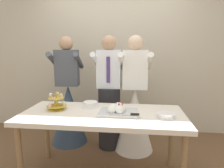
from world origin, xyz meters
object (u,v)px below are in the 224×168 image
person_guest (69,107)px  round_cake (90,104)px  person_bride (134,111)px  dessert_table (103,119)px  cupcake_stand (56,102)px  main_cake_tray (118,110)px  plate_stack (166,115)px  person_groom (109,99)px

person_guest → round_cake: bearing=-50.2°
person_bride → person_guest: size_ratio=1.00×
dessert_table → cupcake_stand: (-0.55, 0.06, 0.16)m
dessert_table → main_cake_tray: bearing=-2.0°
plate_stack → person_groom: person_groom is taller
cupcake_stand → round_cake: 0.40m
plate_stack → round_cake: 0.91m
dessert_table → person_groom: bearing=91.4°
main_cake_tray → person_guest: size_ratio=0.26×
cupcake_stand → plate_stack: bearing=-5.7°
dessert_table → person_guest: size_ratio=1.08×
cupcake_stand → round_cake: (0.36, 0.16, -0.06)m
plate_stack → person_groom: 1.04m
plate_stack → person_groom: bearing=131.6°
cupcake_stand → round_cake: cupcake_stand is taller
cupcake_stand → round_cake: bearing=24.2°
dessert_table → plate_stack: plate_stack is taller
main_cake_tray → round_cake: main_cake_tray is taller
round_cake → person_groom: person_groom is taller
cupcake_stand → main_cake_tray: 0.73m
plate_stack → person_guest: bearing=147.2°
dessert_table → round_cake: 0.31m
dessert_table → person_groom: 0.71m
round_cake → person_bride: bearing=40.1°
dessert_table → person_guest: person_guest is taller
person_bride → person_guest: 1.03m
main_cake_tray → person_bride: (0.18, 0.68, -0.23)m
dessert_table → cupcake_stand: cupcake_stand is taller
main_cake_tray → person_groom: 0.74m
cupcake_stand → person_groom: size_ratio=0.14×
round_cake → person_groom: size_ratio=0.14×
main_cake_tray → person_groom: person_groom is taller
plate_stack → dessert_table: bearing=174.3°
person_groom → round_cake: bearing=-109.1°
cupcake_stand → person_bride: 1.13m
dessert_table → cupcake_stand: bearing=174.2°
round_cake → main_cake_tray: bearing=-32.2°
cupcake_stand → main_cake_tray: bearing=-4.9°
main_cake_tray → person_groom: bearing=104.7°
plate_stack → person_guest: person_guest is taller
dessert_table → person_bride: (0.35, 0.67, -0.12)m
cupcake_stand → person_guest: size_ratio=0.14×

